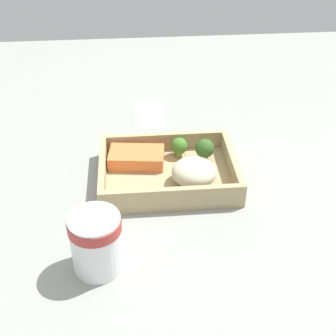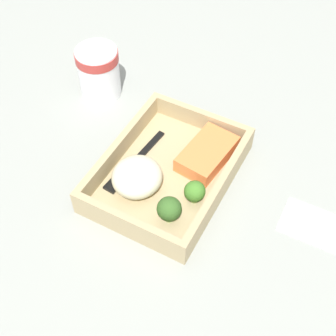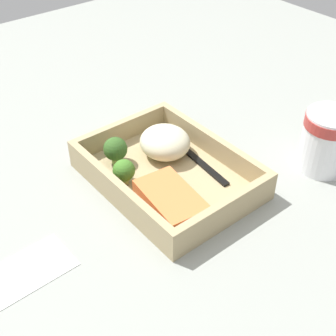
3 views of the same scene
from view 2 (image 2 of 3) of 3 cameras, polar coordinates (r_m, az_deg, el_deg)
The scene contains 10 objects.
ground_plane at distance 80.81cm, azimuth -0.00°, elevation -1.66°, with size 160.00×160.00×2.00cm, color gray.
takeout_tray at distance 79.55cm, azimuth -0.00°, elevation -0.96°, with size 26.74×20.02×1.20cm, color tan.
tray_rim at distance 77.66cm, azimuth -0.00°, elevation 0.16°, with size 26.74×20.02×3.69cm.
salmon_fillet at distance 80.38cm, azimuth 4.79°, elevation 1.75°, with size 11.02×6.56×2.79cm, color orange.
mashed_potatoes at distance 75.68cm, azimuth -3.79°, elevation -1.09°, with size 8.58×8.19×4.92cm, color beige.
broccoli_floret_1 at distance 71.55cm, azimuth 0.15°, elevation -5.05°, with size 3.91×3.91×4.71cm.
broccoli_floret_2 at distance 73.98cm, azimuth 3.27°, elevation -2.89°, with size 3.47×3.47×4.17cm.
fork at distance 80.33cm, azimuth -4.34°, elevation 0.46°, with size 15.89×3.12×0.44cm.
paper_cup at distance 92.37cm, azimuth -8.47°, elevation 11.74°, with size 8.17×8.17×10.19cm.
receipt_slip at distance 77.96cm, azimuth 18.37°, elevation -7.02°, with size 7.05×13.18×0.24cm, color white.
Camera 2 is at (43.55, 23.38, 62.94)cm, focal length 50.00 mm.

